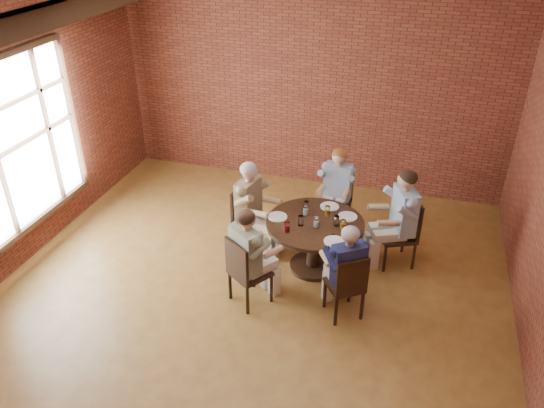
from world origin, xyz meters
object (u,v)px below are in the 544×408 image
(diner_c, at_px, (252,208))
(diner_e, at_px, (346,271))
(chair_a, at_px, (404,229))
(chair_d, at_px, (244,270))
(chair_b, at_px, (337,197))
(diner_a, at_px, (399,218))
(smartphone, at_px, (332,237))
(chair_e, at_px, (348,285))
(chair_c, at_px, (247,217))
(diner_d, at_px, (250,257))
(diner_b, at_px, (336,191))
(dining_table, at_px, (314,236))

(diner_c, height_order, diner_e, diner_c)
(chair_a, distance_m, chair_d, 2.31)
(chair_b, bearing_deg, diner_a, -31.32)
(chair_b, distance_m, chair_d, 2.24)
(smartphone, bearing_deg, diner_a, 59.51)
(diner_e, bearing_deg, chair_e, 90.00)
(chair_b, distance_m, chair_c, 1.47)
(chair_c, bearing_deg, diner_d, -147.48)
(chair_b, distance_m, chair_e, 2.07)
(diner_a, xyz_separation_m, chair_e, (-0.45, -1.32, -0.21))
(diner_b, bearing_deg, chair_a, -23.80)
(chair_b, xyz_separation_m, diner_e, (0.45, -1.95, 0.13))
(diner_a, xyz_separation_m, diner_e, (-0.50, -1.26, -0.07))
(diner_a, relative_size, diner_d, 1.06)
(diner_b, xyz_separation_m, diner_d, (-0.70, -1.95, 0.01))
(chair_c, height_order, chair_d, chair_c)
(diner_b, bearing_deg, dining_table, -90.00)
(diner_a, bearing_deg, diner_d, -75.05)
(diner_d, relative_size, diner_e, 1.05)
(chair_a, height_order, chair_e, chair_a)
(chair_b, xyz_separation_m, chair_e, (0.49, -2.01, -0.01))
(chair_a, bearing_deg, chair_b, -146.22)
(diner_c, bearing_deg, diner_b, -37.55)
(diner_b, height_order, diner_d, diner_d)
(dining_table, xyz_separation_m, diner_d, (-0.61, -0.88, 0.14))
(diner_a, height_order, chair_d, diner_a)
(diner_d, bearing_deg, chair_e, -143.91)
(chair_b, height_order, chair_c, chair_c)
(chair_b, relative_size, chair_d, 0.98)
(diner_b, distance_m, diner_c, 1.35)
(diner_d, relative_size, smartphone, 9.55)
(diner_d, bearing_deg, diner_a, -106.00)
(dining_table, distance_m, diner_b, 1.09)
(diner_c, xyz_separation_m, smartphone, (1.22, -0.50, 0.07))
(diner_c, height_order, smartphone, diner_c)
(chair_a, distance_m, smartphone, 1.19)
(dining_table, distance_m, diner_e, 0.97)
(chair_b, bearing_deg, chair_d, -105.06)
(chair_a, xyz_separation_m, chair_d, (-1.79, -1.46, -0.02))
(chair_c, xyz_separation_m, chair_e, (1.62, -1.07, -0.02))
(chair_b, height_order, smartphone, chair_b)
(chair_d, xyz_separation_m, diner_e, (1.21, 0.16, 0.13))
(diner_a, height_order, smartphone, diner_a)
(dining_table, distance_m, diner_c, 0.97)
(chair_a, bearing_deg, smartphone, -70.36)
(dining_table, relative_size, chair_c, 1.35)
(chair_a, distance_m, diner_a, 0.21)
(diner_b, distance_m, chair_c, 1.41)
(diner_b, bearing_deg, diner_d, -105.03)
(chair_c, xyz_separation_m, smartphone, (1.31, -0.52, 0.24))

